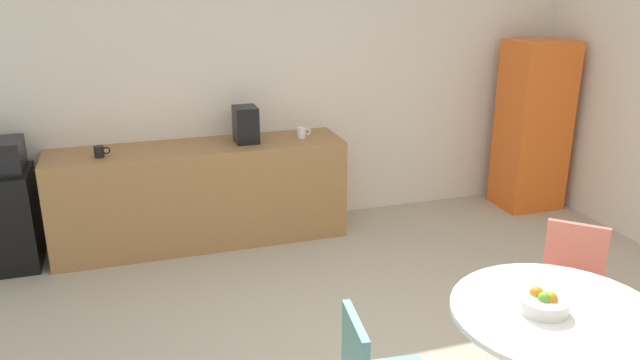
# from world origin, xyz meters

# --- Properties ---
(wall_back) EXTENTS (6.00, 0.10, 2.60)m
(wall_back) POSITION_xyz_m (0.00, 3.00, 1.30)
(wall_back) COLOR silver
(wall_back) RESTS_ON ground_plane
(counter_block) EXTENTS (2.56, 0.60, 0.90)m
(counter_block) POSITION_xyz_m (-0.80, 2.65, 0.45)
(counter_block) COLOR #9E7042
(counter_block) RESTS_ON ground_plane
(mini_fridge) EXTENTS (0.54, 0.54, 0.82)m
(mini_fridge) POSITION_xyz_m (-2.43, 2.65, 0.41)
(mini_fridge) COLOR black
(mini_fridge) RESTS_ON ground_plane
(locker_cabinet) EXTENTS (0.60, 0.50, 1.71)m
(locker_cabinet) POSITION_xyz_m (2.55, 2.55, 0.85)
(locker_cabinet) COLOR orange
(locker_cabinet) RESTS_ON ground_plane
(round_table) EXTENTS (1.06, 1.06, 0.75)m
(round_table) POSITION_xyz_m (0.58, -0.42, 0.61)
(round_table) COLOR silver
(round_table) RESTS_ON ground_plane
(chair_coral) EXTENTS (0.59, 0.59, 0.83)m
(chair_coral) POSITION_xyz_m (1.24, 0.26, 0.52)
(chair_coral) COLOR silver
(chair_coral) RESTS_ON ground_plane
(fruit_bowl) EXTENTS (0.24, 0.24, 0.11)m
(fruit_bowl) POSITION_xyz_m (0.51, -0.39, 0.80)
(fruit_bowl) COLOR silver
(fruit_bowl) RESTS_ON round_table
(mug_white) EXTENTS (0.13, 0.08, 0.09)m
(mug_white) POSITION_xyz_m (0.14, 2.64, 0.95)
(mug_white) COLOR white
(mug_white) RESTS_ON counter_block
(mug_green) EXTENTS (0.13, 0.08, 0.09)m
(mug_green) POSITION_xyz_m (-1.60, 2.55, 0.95)
(mug_green) COLOR black
(mug_green) RESTS_ON counter_block
(coffee_maker) EXTENTS (0.20, 0.24, 0.32)m
(coffee_maker) POSITION_xyz_m (-0.37, 2.65, 1.06)
(coffee_maker) COLOR black
(coffee_maker) RESTS_ON counter_block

